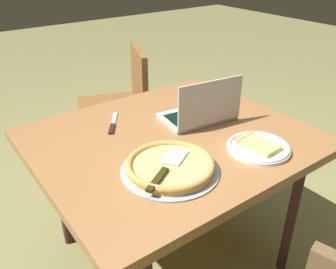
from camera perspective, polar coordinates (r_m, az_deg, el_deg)
ground_plane at (r=1.96m, az=0.44°, el=-18.58°), size 12.00×12.00×0.00m
dining_table at (r=1.55m, az=0.52°, el=-2.03°), size 1.13×0.98×0.71m
laptop at (r=1.63m, az=5.30°, el=3.64°), size 0.35×0.26×0.22m
pizza_plate at (r=1.46m, az=14.34°, el=-1.91°), size 0.25×0.25×0.04m
pizza_tray at (r=1.28m, az=0.31°, el=-5.13°), size 0.36×0.36×0.04m
table_knife at (r=1.62m, az=-8.89°, el=1.55°), size 0.14×0.19×0.01m
chair_near at (r=2.37m, az=-7.45°, el=5.23°), size 0.55×0.55×0.85m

